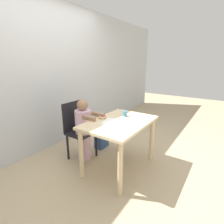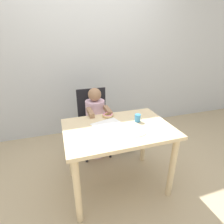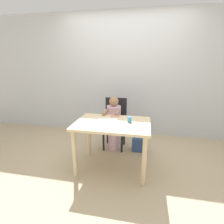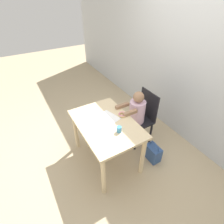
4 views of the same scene
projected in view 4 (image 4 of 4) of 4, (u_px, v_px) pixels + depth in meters
ground_plane at (107, 158)px, 2.76m from camera, size 12.00×12.00×0.00m
wall_back at (189, 64)px, 2.58m from camera, size 8.00×0.05×2.50m
dining_table at (106, 129)px, 2.39m from camera, size 1.05×0.72×0.72m
chair at (142, 117)px, 2.83m from camera, size 0.39×0.37×0.91m
child_figure at (136, 119)px, 2.77m from camera, size 0.26×0.44×0.97m
donut at (122, 114)px, 2.44m from camera, size 0.12×0.12×0.03m
napkin at (106, 119)px, 2.39m from camera, size 0.36×0.36×0.00m
handbag at (153, 153)px, 2.67m from camera, size 0.24×0.15×0.35m
cup at (119, 129)px, 2.16m from camera, size 0.06×0.06×0.08m
plate at (102, 131)px, 2.18m from camera, size 0.20×0.20×0.01m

